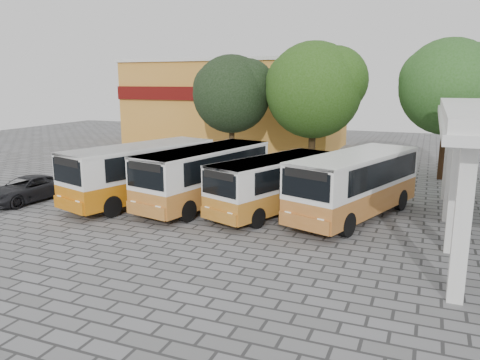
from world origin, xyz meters
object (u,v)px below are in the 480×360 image
at_px(bus_centre_right, 274,182).
at_px(parked_car, 26,189).
at_px(bus_far_right, 355,181).
at_px(bus_far_left, 141,170).
at_px(bus_centre_left, 205,173).

distance_m(bus_centre_right, parked_car, 13.30).
bearing_deg(bus_far_right, parked_car, -149.15).
bearing_deg(parked_car, bus_centre_right, 18.33).
relative_size(bus_centre_right, parked_car, 1.70).
height_order(bus_far_left, bus_centre_left, bus_far_left).
bearing_deg(bus_far_right, bus_centre_right, -151.01).
xyz_separation_m(bus_far_left, parked_car, (-5.84, -2.14, -1.10)).
distance_m(bus_far_left, bus_centre_left, 3.48).
height_order(bus_far_left, bus_far_right, bus_far_left).
height_order(bus_centre_left, bus_far_right, bus_far_right).
bearing_deg(bus_centre_right, bus_far_left, -153.64).
xyz_separation_m(bus_far_right, parked_car, (-16.71, -3.48, -1.10)).
bearing_deg(bus_centre_right, parked_car, -146.86).
height_order(bus_centre_left, bus_centre_right, bus_centre_left).
bearing_deg(bus_far_left, bus_centre_right, 22.98).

